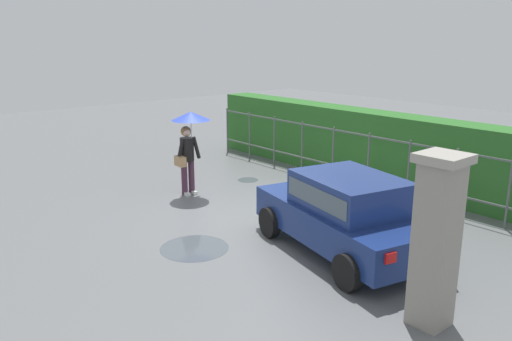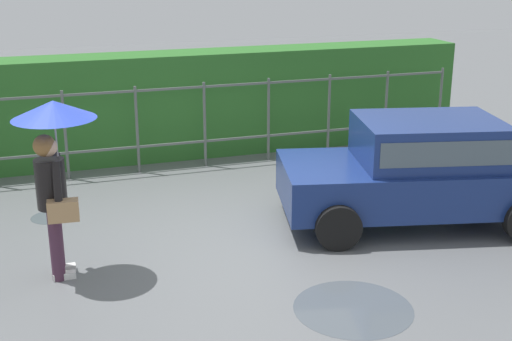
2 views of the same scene
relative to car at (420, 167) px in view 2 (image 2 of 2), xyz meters
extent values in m
plane|color=slate|center=(-2.40, 0.20, -0.80)|extent=(40.00, 40.00, 0.00)
cube|color=navy|center=(-0.06, 0.01, -0.22)|extent=(3.97, 2.42, 0.60)
cube|color=navy|center=(0.09, -0.02, 0.38)|extent=(2.17, 1.83, 0.60)
cube|color=#4C5B66|center=(0.09, -0.02, 0.40)|extent=(2.03, 1.81, 0.33)
cylinder|color=black|center=(-1.46, -0.53, -0.50)|extent=(0.63, 0.31, 0.60)
cylinder|color=black|center=(-1.09, 1.11, -0.50)|extent=(0.63, 0.31, 0.60)
cylinder|color=black|center=(1.35, 0.55, -0.50)|extent=(0.63, 0.31, 0.60)
cylinder|color=#47283D|center=(-4.90, -0.09, -0.37)|extent=(0.15, 0.15, 0.86)
cylinder|color=#47283D|center=(-4.91, -0.29, -0.37)|extent=(0.15, 0.15, 0.86)
cube|color=white|center=(-4.84, -0.09, -0.76)|extent=(0.26, 0.10, 0.08)
cube|color=white|center=(-4.85, -0.29, -0.76)|extent=(0.26, 0.10, 0.08)
cylinder|color=black|center=(-4.90, -0.19, 0.35)|extent=(0.34, 0.34, 0.58)
sphere|color=#DBAD89|center=(-4.90, -0.19, 0.78)|extent=(0.22, 0.22, 0.22)
sphere|color=olive|center=(-4.93, -0.19, 0.80)|extent=(0.25, 0.25, 0.25)
cylinder|color=black|center=(-4.81, 0.02, 0.37)|extent=(0.11, 0.23, 0.56)
cylinder|color=black|center=(-4.84, -0.41, 0.37)|extent=(0.11, 0.23, 0.56)
cylinder|color=#B2B2B7|center=(-4.80, -0.12, 0.69)|extent=(0.02, 0.02, 0.77)
cone|color=blue|center=(-4.80, -0.12, 1.18)|extent=(0.94, 0.94, 0.21)
cube|color=tan|center=(-4.80, -0.46, 0.11)|extent=(0.35, 0.18, 0.24)
cylinder|color=#59605B|center=(-4.55, 3.49, -0.05)|extent=(0.05, 0.05, 1.50)
cylinder|color=#59605B|center=(-3.37, 3.49, -0.05)|extent=(0.05, 0.05, 1.50)
cylinder|color=#59605B|center=(-2.19, 3.49, -0.05)|extent=(0.05, 0.05, 1.50)
cylinder|color=#59605B|center=(-1.01, 3.49, -0.05)|extent=(0.05, 0.05, 1.50)
cylinder|color=#59605B|center=(0.17, 3.49, -0.05)|extent=(0.05, 0.05, 1.50)
cylinder|color=#59605B|center=(1.35, 3.49, -0.05)|extent=(0.05, 0.05, 1.50)
cylinder|color=#59605B|center=(2.54, 3.49, -0.05)|extent=(0.05, 0.05, 1.50)
cube|color=#59605B|center=(-2.78, 3.49, 0.62)|extent=(10.63, 0.03, 0.04)
cube|color=#59605B|center=(-2.78, 3.49, -0.35)|extent=(10.63, 0.03, 0.04)
cube|color=#2D6B28|center=(-2.78, 4.34, 0.15)|extent=(11.63, 0.90, 1.90)
cylinder|color=#4C545B|center=(-1.95, -1.99, -0.80)|extent=(1.29, 1.29, 0.00)
cylinder|color=#4C545B|center=(-4.92, 1.77, -0.80)|extent=(0.56, 0.56, 0.00)
camera|label=1|loc=(5.66, -6.94, 3.08)|focal=36.22mm
camera|label=2|loc=(-5.01, -7.93, 2.89)|focal=48.46mm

